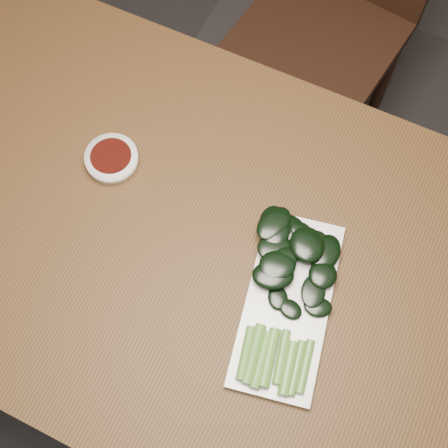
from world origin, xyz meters
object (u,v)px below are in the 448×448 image
sauce_bowl (112,159)px  serving_plate (287,304)px  chair_far (334,6)px  gai_lan (287,283)px  table (216,261)px

sauce_bowl → serving_plate: sauce_bowl is taller
chair_far → gai_lan: size_ratio=2.82×
sauce_bowl → serving_plate: (0.41, -0.11, -0.01)m
table → sauce_bowl: 0.27m
sauce_bowl → serving_plate: size_ratio=0.29×
sauce_bowl → gai_lan: 0.40m
table → sauce_bowl: sauce_bowl is taller
table → gai_lan: bearing=-6.1°
table → serving_plate: 0.18m
gai_lan → table: bearing=173.9°
chair_far → serving_plate: bearing=-68.5°
chair_far → gai_lan: (0.21, -0.86, 0.29)m
chair_far → gai_lan: 0.93m
sauce_bowl → table: bearing=-15.7°
table → serving_plate: size_ratio=4.08×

